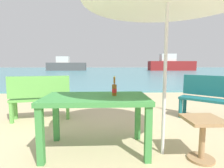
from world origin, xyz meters
The scene contains 10 objects.
ground_plane centered at (0.00, 0.00, 0.00)m, with size 120.00×120.00×0.00m, color #C6B287.
sea_water centered at (0.00, 30.00, 0.04)m, with size 120.00×50.00×0.08m, color teal.
picnic_table_green centered at (-0.67, 0.14, 0.65)m, with size 1.40×0.80×0.76m.
beer_bottle_amber centered at (-0.42, 0.19, 0.85)m, with size 0.07×0.07×0.26m.
side_table_wood centered at (0.65, -0.17, 0.35)m, with size 0.44×0.44×0.54m.
bench_teal_center centered at (1.68, 1.34, 0.54)m, with size 1.13×1.07×0.95m.
bench_green_left centered at (-1.91, 1.50, 0.54)m, with size 1.25×0.59×0.95m.
swimmer_person centered at (-2.86, 7.13, 0.24)m, with size 0.34×0.34×0.41m.
boat_ferry centered at (10.79, 27.74, 1.09)m, with size 7.73×2.11×2.81m.
boat_cargo_ship centered at (-7.14, 28.25, 0.93)m, with size 6.49×1.77×2.36m.
Camera 1 is at (-0.55, -2.21, 1.20)m, focal length 28.27 mm.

